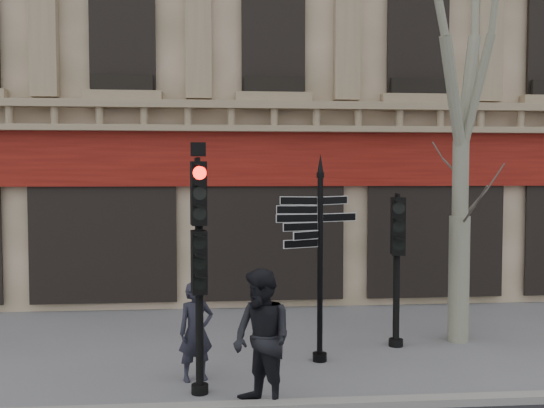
{
  "coord_description": "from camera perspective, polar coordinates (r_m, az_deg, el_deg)",
  "views": [
    {
      "loc": [
        -1.28,
        -9.53,
        3.28
      ],
      "look_at": [
        -0.4,
        0.6,
        2.75
      ],
      "focal_mm": 40.0,
      "sensor_mm": 36.0,
      "label": 1
    }
  ],
  "objects": [
    {
      "name": "ground",
      "position": [
        10.16,
        2.64,
        -15.84
      ],
      "size": [
        80.0,
        80.0,
        0.0
      ],
      "primitive_type": "plane",
      "color": "slate",
      "rests_on": "ground"
    },
    {
      "name": "kerb",
      "position": [
        8.83,
        3.91,
        -18.37
      ],
      "size": [
        80.0,
        0.25,
        0.12
      ],
      "primitive_type": "cube",
      "color": "gray",
      "rests_on": "ground"
    },
    {
      "name": "building",
      "position": [
        22.78,
        -1.65,
        17.52
      ],
      "size": [
        28.0,
        15.52,
        18.0
      ],
      "color": "#9C8868",
      "rests_on": "ground"
    },
    {
      "name": "fingerpost",
      "position": [
        10.43,
        4.56,
        -1.77
      ],
      "size": [
        1.74,
        1.74,
        3.59
      ],
      "rotation": [
        0.0,
        0.0,
        0.17
      ],
      "color": "black",
      "rests_on": "ground"
    },
    {
      "name": "traffic_signal_main",
      "position": [
        8.93,
        -6.89,
        -3.04
      ],
      "size": [
        0.45,
        0.35,
        3.71
      ],
      "rotation": [
        0.0,
        0.0,
        0.15
      ],
      "color": "black",
      "rests_on": "ground"
    },
    {
      "name": "traffic_signal_secondary",
      "position": [
        11.58,
        11.67,
        -3.58
      ],
      "size": [
        0.53,
        0.42,
        2.82
      ],
      "rotation": [
        0.0,
        0.0,
        -0.18
      ],
      "color": "black",
      "rests_on": "ground"
    },
    {
      "name": "pedestrian_a",
      "position": [
        9.8,
        -7.18,
        -11.82
      ],
      "size": [
        0.66,
        0.54,
        1.55
      ],
      "primitive_type": "imported",
      "rotation": [
        0.0,
        0.0,
        0.35
      ],
      "color": "#21212D",
      "rests_on": "ground"
    },
    {
      "name": "pedestrian_b",
      "position": [
        8.56,
        -0.95,
        -12.62
      ],
      "size": [
        1.15,
        1.2,
        1.95
      ],
      "primitive_type": "imported",
      "rotation": [
        0.0,
        0.0,
        -0.95
      ],
      "color": "black",
      "rests_on": "ground"
    }
  ]
}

